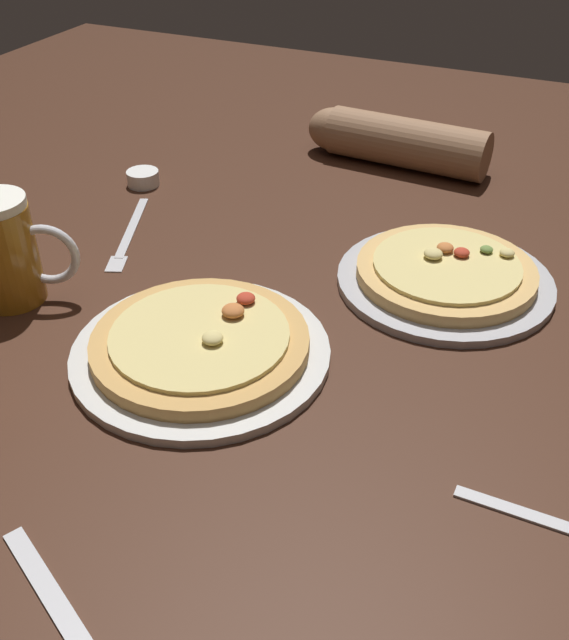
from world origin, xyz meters
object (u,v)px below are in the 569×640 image
at_px(diner_arm, 391,140).
at_px(ramekin_sauce, 143,178).
at_px(pizza_plate_far, 446,275).
at_px(pizza_plate_near, 201,346).
at_px(beer_mug_amber, 6,251).
at_px(fork_spare, 129,234).
at_px(knife_right, 62,612).

bearing_deg(diner_arm, ramekin_sauce, -143.60).
xyz_separation_m(pizza_plate_far, ramekin_sauce, (-0.57, 0.10, -0.00)).
height_order(pizza_plate_near, ramekin_sauce, pizza_plate_near).
height_order(beer_mug_amber, fork_spare, beer_mug_amber).
bearing_deg(diner_arm, knife_right, -88.01).
bearing_deg(diner_arm, pizza_plate_far, -61.91).
height_order(pizza_plate_near, diner_arm, diner_arm).
distance_m(beer_mug_amber, ramekin_sauce, 0.39).
distance_m(pizza_plate_far, ramekin_sauce, 0.58).
xyz_separation_m(pizza_plate_near, beer_mug_amber, (-0.29, 0.01, 0.06)).
height_order(pizza_plate_far, ramekin_sauce, pizza_plate_far).
bearing_deg(beer_mug_amber, knife_right, -45.39).
bearing_deg(pizza_plate_near, diner_arm, 87.31).
height_order(pizza_plate_near, beer_mug_amber, beer_mug_amber).
bearing_deg(pizza_plate_near, ramekin_sauce, 130.89).
xyz_separation_m(pizza_plate_near, pizza_plate_far, (0.23, 0.28, -0.00)).
bearing_deg(pizza_plate_far, beer_mug_amber, -152.41).
xyz_separation_m(beer_mug_amber, ramekin_sauce, (-0.04, 0.38, -0.06)).
distance_m(ramekin_sauce, fork_spare, 0.19).
relative_size(ramekin_sauce, diner_arm, 0.16).
bearing_deg(pizza_plate_near, beer_mug_amber, 178.09).
relative_size(pizza_plate_near, beer_mug_amber, 2.12).
distance_m(pizza_plate_near, diner_arm, 0.66).
bearing_deg(diner_arm, beer_mug_amber, -116.58).
bearing_deg(pizza_plate_far, fork_spare, -172.66).
relative_size(pizza_plate_far, knife_right, 1.53).
distance_m(pizza_plate_near, ramekin_sauce, 0.51).
bearing_deg(diner_arm, fork_spare, -123.17).
distance_m(knife_right, diner_arm, 1.01).
height_order(ramekin_sauce, fork_spare, ramekin_sauce).
xyz_separation_m(pizza_plate_far, knife_right, (-0.16, -0.64, -0.01)).
height_order(beer_mug_amber, knife_right, beer_mug_amber).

